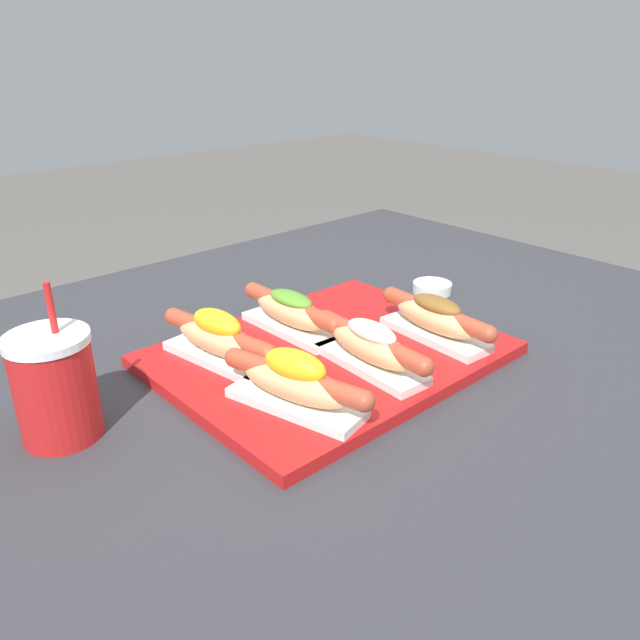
% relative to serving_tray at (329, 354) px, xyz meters
% --- Properties ---
extents(patio_table, '(1.45, 1.10, 0.74)m').
position_rel_serving_tray_xyz_m(patio_table, '(0.03, 0.03, -0.38)').
color(patio_table, '#333338').
rests_on(patio_table, ground_plane).
extents(serving_tray, '(0.48, 0.37, 0.02)m').
position_rel_serving_tray_xyz_m(serving_tray, '(0.00, 0.00, 0.00)').
color(serving_tray, red).
rests_on(serving_tray, patio_table).
extents(hot_dog_0, '(0.10, 0.21, 0.08)m').
position_rel_serving_tray_xyz_m(hot_dog_0, '(-0.14, -0.09, 0.04)').
color(hot_dog_0, white).
rests_on(hot_dog_0, serving_tray).
extents(hot_dog_1, '(0.07, 0.22, 0.07)m').
position_rel_serving_tray_xyz_m(hot_dog_1, '(0.00, -0.08, 0.04)').
color(hot_dog_1, white).
rests_on(hot_dog_1, serving_tray).
extents(hot_dog_2, '(0.07, 0.22, 0.07)m').
position_rel_serving_tray_xyz_m(hot_dog_2, '(0.15, -0.08, 0.04)').
color(hot_dog_2, white).
rests_on(hot_dog_2, serving_tray).
extents(hot_dog_3, '(0.09, 0.22, 0.08)m').
position_rel_serving_tray_xyz_m(hot_dog_3, '(-0.14, 0.08, 0.04)').
color(hot_dog_3, white).
rests_on(hot_dog_3, serving_tray).
extents(hot_dog_4, '(0.06, 0.22, 0.06)m').
position_rel_serving_tray_xyz_m(hot_dog_4, '(-0.00, 0.09, 0.04)').
color(hot_dog_4, white).
rests_on(hot_dog_4, serving_tray).
extents(sauce_bowl, '(0.07, 0.07, 0.02)m').
position_rel_serving_tray_xyz_m(sauce_bowl, '(0.33, 0.07, 0.00)').
color(sauce_bowl, white).
rests_on(sauce_bowl, patio_table).
extents(drink_cup, '(0.10, 0.10, 0.19)m').
position_rel_serving_tray_xyz_m(drink_cup, '(-0.37, 0.07, 0.06)').
color(drink_cup, red).
rests_on(drink_cup, patio_table).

